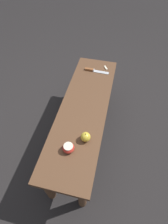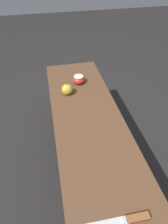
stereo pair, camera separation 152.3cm
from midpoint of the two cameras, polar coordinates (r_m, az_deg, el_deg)
The scene contains 6 objects.
ground_plane at distance 1.38m, azimuth -7.21°, elevation -30.53°, with size 8.00×8.00×0.00m, color black.
wooden_bench at distance 1.00m, azimuth -9.73°, elevation -27.60°, with size 1.30×0.38×0.47m.
knife at distance 1.08m, azimuth -3.12°, elevation -2.26°, with size 0.04×0.23×0.02m.
apple_whole at distance 0.87m, azimuth -12.71°, elevation -45.02°, with size 0.07×0.07×0.08m.
apple_cut at distance 0.92m, azimuth -24.07°, elevation -48.10°, with size 0.08×0.08×0.05m.
apple_slice_near_knife at distance 1.11m, azimuth 3.43°, elevation -0.60°, with size 0.06×0.04×0.01m.
Camera 1 is at (0.86, 0.21, 1.56)m, focal length 28.00 mm.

